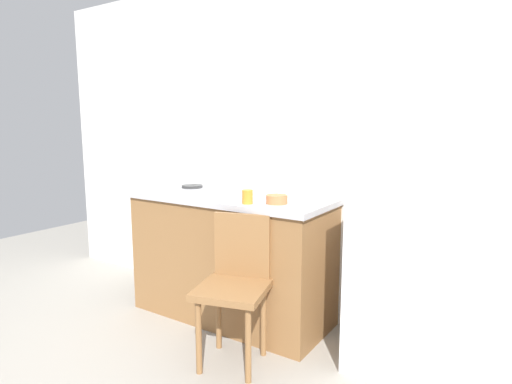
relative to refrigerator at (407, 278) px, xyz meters
The scene contains 12 objects.
ground_plane 1.33m from the refrigerator, 146.69° to the right, with size 8.00×8.00×0.00m, color #9E998E.
back_wall 1.29m from the refrigerator, 161.49° to the left, with size 4.80×0.10×2.55m, color silver.
cabinet_base 1.27m from the refrigerator, behind, with size 1.46×0.60×0.89m, color olive.
countertop 1.31m from the refrigerator, behind, with size 1.50×0.64×0.04m, color #B7B7BC.
faucet 1.47m from the refrigerator, behind, with size 0.02×0.02×0.24m, color #B7B7BC.
refrigerator is the anchor object (origin of this frame).
chair 1.01m from the refrigerator, 151.01° to the right, with size 0.49×0.49×0.89m.
dish_tray 1.16m from the refrigerator, behind, with size 0.28×0.20×0.05m, color white.
terracotta_bowl 0.91m from the refrigerator, behind, with size 0.14×0.14×0.06m, color #C67042.
hotplate 1.79m from the refrigerator, behind, with size 0.17×0.17×0.02m, color #2D2D2D.
cup_white 1.82m from the refrigerator, behind, with size 0.06×0.06×0.10m, color white.
cup_orange 1.08m from the refrigerator, 166.46° to the right, with size 0.07×0.07×0.09m, color orange.
Camera 1 is at (1.56, -1.80, 1.43)m, focal length 29.84 mm.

